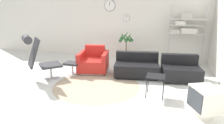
{
  "coord_description": "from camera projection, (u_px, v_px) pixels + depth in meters",
  "views": [
    {
      "loc": [
        1.82,
        -4.68,
        1.98
      ],
      "look_at": [
        0.38,
        0.25,
        0.55
      ],
      "focal_mm": 32.0,
      "sensor_mm": 36.0,
      "label": 1
    }
  ],
  "objects": [
    {
      "name": "shelf_unit",
      "position": [
        185.0,
        26.0,
        6.72
      ],
      "size": [
        1.19,
        0.28,
        2.05
      ],
      "color": "#BCBCC1",
      "rests_on": "ground_plane"
    },
    {
      "name": "ottoman",
      "position": [
        72.0,
        66.0,
        5.98
      ],
      "size": [
        0.44,
        0.37,
        0.37
      ],
      "color": "#BCBCC1",
      "rests_on": "ground_plane"
    },
    {
      "name": "potted_plant",
      "position": [
        126.0,
        46.0,
        7.19
      ],
      "size": [
        0.51,
        0.52,
        1.15
      ],
      "color": "brown",
      "rests_on": "ground_plane"
    },
    {
      "name": "wall_back",
      "position": [
        122.0,
        22.0,
        7.66
      ],
      "size": [
        12.0,
        0.09,
        2.8
      ],
      "color": "silver",
      "rests_on": "ground_plane"
    },
    {
      "name": "crt_television",
      "position": [
        205.0,
        101.0,
        3.62
      ],
      "size": [
        0.61,
        0.65,
        0.58
      ],
      "rotation": [
        0.0,
        0.0,
        2.01
      ],
      "color": "beige",
      "rests_on": "ground_plane"
    },
    {
      "name": "couch_low",
      "position": [
        137.0,
        67.0,
        5.87
      ],
      "size": [
        1.37,
        0.99,
        0.67
      ],
      "rotation": [
        0.0,
        0.0,
        3.3
      ],
      "color": "black",
      "rests_on": "ground_plane"
    },
    {
      "name": "armchair_red",
      "position": [
        94.0,
        62.0,
        6.25
      ],
      "size": [
        1.02,
        1.02,
        0.79
      ],
      "rotation": [
        0.0,
        0.0,
        3.33
      ],
      "color": "silver",
      "rests_on": "ground_plane"
    },
    {
      "name": "round_rug",
      "position": [
        97.0,
        85.0,
        5.18
      ],
      "size": [
        2.24,
        2.24,
        0.01
      ],
      "color": "tan",
      "rests_on": "ground_plane"
    },
    {
      "name": "side_table",
      "position": [
        156.0,
        78.0,
        4.46
      ],
      "size": [
        0.4,
        0.4,
        0.49
      ],
      "color": "black",
      "rests_on": "ground_plane"
    },
    {
      "name": "couch_second",
      "position": [
        180.0,
        71.0,
        5.55
      ],
      "size": [
        1.12,
        0.95,
        0.67
      ],
      "rotation": [
        0.0,
        0.0,
        3.3
      ],
      "color": "black",
      "rests_on": "ground_plane"
    },
    {
      "name": "ground_plane",
      "position": [
        96.0,
        83.0,
        5.35
      ],
      "size": [
        12.0,
        12.0,
        0.0
      ],
      "primitive_type": "plane",
      "color": "silver"
    },
    {
      "name": "lounge_chair",
      "position": [
        38.0,
        54.0,
        5.41
      ],
      "size": [
        1.05,
        1.05,
        1.26
      ],
      "rotation": [
        0.0,
        0.0,
        -0.78
      ],
      "color": "#BCBCC1",
      "rests_on": "ground_plane"
    }
  ]
}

